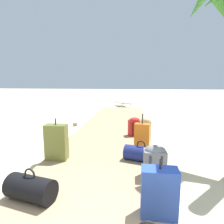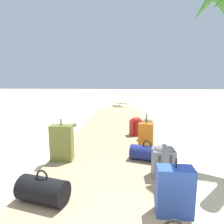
# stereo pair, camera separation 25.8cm
# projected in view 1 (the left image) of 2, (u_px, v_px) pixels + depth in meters

# --- Properties ---
(ground_plane) EXTENTS (60.00, 60.00, 0.00)m
(ground_plane) POSITION_uv_depth(u_px,v_px,m) (109.00, 143.00, 4.91)
(ground_plane) COLOR beige
(boardwalk) EXTENTS (2.15, 9.94, 0.08)m
(boardwalk) POSITION_uv_depth(u_px,v_px,m) (113.00, 131.00, 5.87)
(boardwalk) COLOR tan
(boardwalk) RESTS_ON ground
(suitcase_blue) EXTENTS (0.40, 0.22, 0.67)m
(suitcase_blue) POSITION_uv_depth(u_px,v_px,m) (159.00, 193.00, 2.10)
(suitcase_blue) COLOR #2847B7
(suitcase_blue) RESTS_ON boardwalk
(duffel_bag_navy) EXTENTS (0.67, 0.44, 0.39)m
(duffel_bag_navy) POSITION_uv_depth(u_px,v_px,m) (141.00, 154.00, 3.58)
(duffel_bag_navy) COLOR navy
(duffel_bag_navy) RESTS_ON boardwalk
(suitcase_orange) EXTENTS (0.35, 0.23, 0.78)m
(suitcase_orange) POSITION_uv_depth(u_px,v_px,m) (142.00, 136.00, 4.21)
(suitcase_orange) COLOR orange
(suitcase_orange) RESTS_ON boardwalk
(duffel_bag_black) EXTENTS (0.67, 0.45, 0.42)m
(duffel_bag_black) POSITION_uv_depth(u_px,v_px,m) (31.00, 188.00, 2.41)
(duffel_bag_black) COLOR black
(duffel_bag_black) RESTS_ON boardwalk
(backpack_grey) EXTENTS (0.34, 0.26, 0.52)m
(backpack_grey) POSITION_uv_depth(u_px,v_px,m) (155.00, 161.00, 2.95)
(backpack_grey) COLOR slate
(backpack_grey) RESTS_ON boardwalk
(backpack_tan) EXTENTS (0.31, 0.26, 0.56)m
(backpack_tan) POSITION_uv_depth(u_px,v_px,m) (146.00, 128.00, 4.85)
(backpack_tan) COLOR tan
(backpack_tan) RESTS_ON boardwalk
(backpack_red) EXTENTS (0.36, 0.31, 0.50)m
(backpack_red) POSITION_uv_depth(u_px,v_px,m) (134.00, 126.00, 5.23)
(backpack_red) COLOR red
(backpack_red) RESTS_ON boardwalk
(suitcase_olive) EXTENTS (0.41, 0.24, 0.80)m
(suitcase_olive) POSITION_uv_depth(u_px,v_px,m) (56.00, 142.00, 3.63)
(suitcase_olive) COLOR olive
(suitcase_olive) RESTS_ON boardwalk
(lounge_chair) EXTENTS (1.23, 1.65, 0.79)m
(lounge_chair) POSITION_uv_depth(u_px,v_px,m) (124.00, 101.00, 11.49)
(lounge_chair) COLOR white
(lounge_chair) RESTS_ON ground
(rock_left_mid) EXTENTS (0.22, 0.23, 0.13)m
(rock_left_mid) POSITION_uv_depth(u_px,v_px,m) (75.00, 124.00, 6.69)
(rock_left_mid) COLOR gray
(rock_left_mid) RESTS_ON ground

